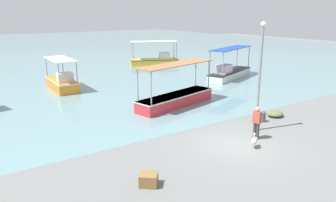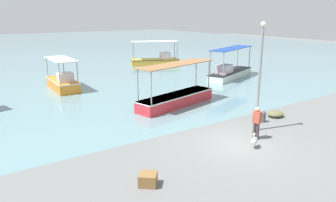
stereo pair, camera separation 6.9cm
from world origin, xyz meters
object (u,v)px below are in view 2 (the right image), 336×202
fishing_boat_near_right (176,97)px  mooring_bollard (263,116)px  fisherman_standing (257,122)px  net_pile (275,114)px  fishing_boat_center (63,82)px  cargo_crate (148,179)px  fishing_boat_near_left (230,72)px  lamp_post (260,71)px  fishing_boat_outer (156,60)px  pelican (254,140)px

fishing_boat_near_right → mooring_bollard: 6.14m
mooring_bollard → fisherman_standing: 2.93m
fishing_boat_near_right → net_pile: (3.62, -5.50, -0.39)m
fishing_boat_center → cargo_crate: size_ratio=6.98×
fishing_boat_near_left → lamp_post: (-9.11, -11.33, 2.64)m
fishing_boat_near_right → mooring_bollard: fishing_boat_near_right is taller
fisherman_standing → cargo_crate: fisherman_standing is taller
fishing_boat_near_right → fishing_boat_outer: size_ratio=1.11×
mooring_bollard → cargo_crate: bearing=-165.2°
fishing_boat_near_left → pelican: 16.97m
fishing_boat_center → pelican: bearing=-77.3°
fishing_boat_center → net_pile: fishing_boat_center is taller
mooring_bollard → fisherman_standing: fisherman_standing is taller
net_pile → pelican: bearing=-152.0°
fishing_boat_center → fishing_boat_outer: size_ratio=0.77×
fishing_boat_near_right → fisherman_standing: fishing_boat_near_right is taller
fishing_boat_outer → fishing_boat_near_left: bearing=-82.1°
pelican → net_pile: size_ratio=0.76×
fishing_boat_near_right → fishing_boat_outer: bearing=62.3°
fishing_boat_outer → pelican: size_ratio=7.48×
net_pile → fisherman_standing: bearing=-155.0°
fisherman_standing → fishing_boat_near_right: bearing=88.4°
mooring_bollard → net_pile: mooring_bollard is taller
mooring_bollard → cargo_crate: size_ratio=1.02×
fishing_boat_outer → cargo_crate: (-15.47, -24.09, -0.38)m
fishing_boat_near_right → lamp_post: (0.76, -6.45, 2.68)m
fishing_boat_near_right → mooring_bollard: size_ratio=9.85×
fishing_boat_near_left → fisherman_standing: bearing=-129.6°
fishing_boat_near_right → cargo_crate: 10.86m
mooring_bollard → fisherman_standing: bearing=-147.0°
lamp_post → net_pile: 4.31m
pelican → mooring_bollard: 4.07m
fishing_boat_near_left → fisherman_standing: fishing_boat_near_left is taller
pelican → net_pile: 5.40m
fishing_boat_near_left → net_pile: size_ratio=6.45×
fishing_boat_near_left → mooring_bollard: size_ratio=10.13×
pelican → lamp_post: bearing=39.8°
pelican → net_pile: bearing=28.0°
fishing_boat_near_left → fishing_boat_near_right: fishing_boat_near_right is taller
pelican → cargo_crate: bearing=-178.5°
fishing_boat_outer → net_pile: size_ratio=5.66×
net_pile → fishing_boat_near_right: bearing=123.4°
net_pile → fishing_boat_center: bearing=120.5°
fishing_boat_center → fisherman_standing: (4.80, -16.44, 0.27)m
fishing_boat_near_left → fisherman_standing: size_ratio=4.04×
fishing_boat_outer → cargo_crate: fishing_boat_outer is taller
fishing_boat_outer → mooring_bollard: size_ratio=8.89×
fishing_boat_near_left → lamp_post: 14.77m
fishing_boat_near_right → pelican: (-1.14, -8.03, -0.20)m
fishing_boat_outer → lamp_post: (-7.58, -22.34, 2.65)m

